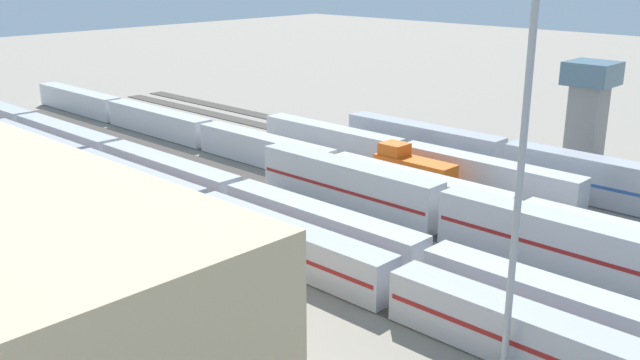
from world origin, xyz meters
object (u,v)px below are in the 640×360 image
train_on_track_7 (227,195)px  train_on_track_2 (402,156)px  light_mast_3 (529,78)px  train_on_track_5 (562,245)px  control_tower (589,103)px  train_on_track_1 (505,161)px  train_on_track_4 (324,166)px  train_on_track_8 (187,206)px  train_on_track_3 (412,172)px

train_on_track_7 → train_on_track_2: bearing=-98.7°
train_on_track_7 → light_mast_3: light_mast_3 is taller
train_on_track_5 → control_tower: 39.43m
train_on_track_1 → train_on_track_7: bearing=62.9°
train_on_track_7 → train_on_track_5: 33.75m
train_on_track_5 → light_mast_3: (-4.52, 17.29, 16.63)m
train_on_track_5 → control_tower: bearing=-68.4°
train_on_track_1 → light_mast_3: (-21.37, 37.29, 16.65)m
train_on_track_5 → train_on_track_1: bearing=-49.9°
train_on_track_1 → control_tower: bearing=-98.6°
light_mast_3 → control_tower: (18.90, -53.65, -11.58)m
train_on_track_2 → train_on_track_4: size_ratio=0.34×
train_on_track_7 → train_on_track_5: (-32.23, -10.00, 0.55)m
train_on_track_2 → train_on_track_4: bearing=68.4°
light_mast_3 → train_on_track_8: bearing=-3.5°
light_mast_3 → control_tower: 58.05m
train_on_track_1 → train_on_track_2: (11.57, 5.00, -0.57)m
train_on_track_3 → train_on_track_2: 7.33m
train_on_track_1 → control_tower: size_ratio=3.61×
train_on_track_2 → train_on_track_8: size_ratio=0.34×
train_on_track_3 → train_on_track_2: train_on_track_3 is taller
train_on_track_4 → light_mast_3: (-36.90, 22.29, 17.18)m
train_on_track_3 → control_tower: bearing=-108.2°
train_on_track_5 → train_on_track_2: bearing=-27.8°
train_on_track_3 → train_on_track_8: train_on_track_3 is taller
train_on_track_4 → train_on_track_7: same height
train_on_track_5 → control_tower: control_tower is taller
train_on_track_1 → train_on_track_4: train_on_track_1 is taller
train_on_track_3 → train_on_track_5: 25.14m
train_on_track_8 → train_on_track_4: bearing=-90.0°
control_tower → train_on_track_7: bearing=68.9°
train_on_track_7 → control_tower: bearing=-111.1°
light_mast_3 → train_on_track_2: bearing=-44.4°
train_on_track_3 → train_on_track_5: (-23.06, 10.00, 0.46)m
train_on_track_5 → control_tower: (14.38, -36.36, 5.05)m
light_mast_3 → control_tower: light_mast_3 is taller
train_on_track_1 → train_on_track_2: 12.62m
train_on_track_1 → train_on_track_8: (15.54, 35.00, -0.53)m
train_on_track_4 → train_on_track_8: 20.00m
train_on_track_2 → train_on_track_5: train_on_track_5 is taller
train_on_track_7 → train_on_track_5: train_on_track_5 is taller
train_on_track_7 → train_on_track_3: bearing=-114.6°
train_on_track_2 → train_on_track_7: 25.29m
train_on_track_2 → light_mast_3: (-32.95, 32.29, 17.22)m
light_mast_3 → train_on_track_7: bearing=-11.2°
train_on_track_4 → train_on_track_8: bearing=90.0°
train_on_track_5 → light_mast_3: 24.41m
train_on_track_7 → light_mast_3: (-36.75, 7.29, 17.18)m
train_on_track_3 → light_mast_3: size_ratio=0.33×
train_on_track_4 → control_tower: (-18.01, -31.36, 5.60)m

